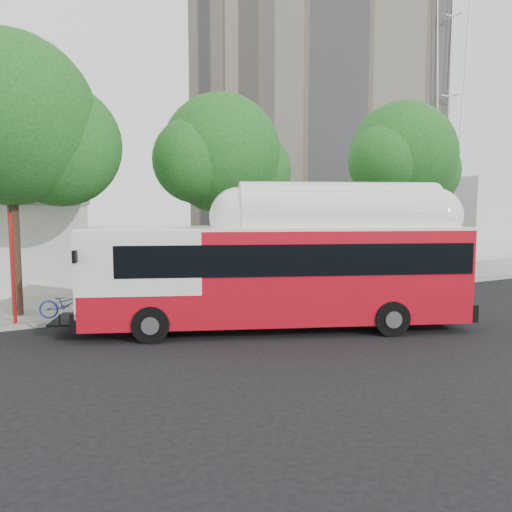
# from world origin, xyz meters

# --- Properties ---
(ground) EXTENTS (120.00, 120.00, 0.00)m
(ground) POSITION_xyz_m (0.00, 0.00, 0.00)
(ground) COLOR black
(ground) RESTS_ON ground
(sidewalk) EXTENTS (60.00, 5.00, 0.15)m
(sidewalk) POSITION_xyz_m (0.00, 6.50, 0.07)
(sidewalk) COLOR gray
(sidewalk) RESTS_ON ground
(curb_strip) EXTENTS (60.00, 0.30, 0.15)m
(curb_strip) POSITION_xyz_m (0.00, 3.90, 0.07)
(curb_strip) COLOR gray
(curb_strip) RESTS_ON ground
(red_curb_segment) EXTENTS (10.00, 0.32, 0.16)m
(red_curb_segment) POSITION_xyz_m (-3.00, 3.90, 0.08)
(red_curb_segment) COLOR maroon
(red_curb_segment) RESTS_ON ground
(street_tree_left) EXTENTS (6.67, 5.80, 9.74)m
(street_tree_left) POSITION_xyz_m (-8.53, 5.56, 6.60)
(street_tree_left) COLOR #2D2116
(street_tree_left) RESTS_ON ground
(street_tree_mid) EXTENTS (5.75, 5.00, 8.62)m
(street_tree_mid) POSITION_xyz_m (-0.59, 6.06, 5.91)
(street_tree_mid) COLOR #2D2116
(street_tree_mid) RESTS_ON ground
(street_tree_right) EXTENTS (6.21, 5.40, 9.18)m
(street_tree_right) POSITION_xyz_m (9.44, 5.86, 6.26)
(street_tree_right) COLOR #2D2116
(street_tree_right) RESTS_ON ground
(apartment_tower) EXTENTS (18.00, 18.00, 37.00)m
(apartment_tower) POSITION_xyz_m (18.00, 28.00, 17.62)
(apartment_tower) COLOR tan
(apartment_tower) RESTS_ON ground
(horizon_block) EXTENTS (20.00, 12.00, 6.00)m
(horizon_block) POSITION_xyz_m (30.00, 16.00, 3.00)
(horizon_block) COLOR silver
(horizon_block) RESTS_ON ground
(comms_tower) EXTENTS (2.80, 2.80, 40.00)m
(comms_tower) POSITION_xyz_m (26.00, 18.00, 20.00)
(comms_tower) COLOR silver
(comms_tower) RESTS_ON ground
(transit_bus) EXTENTS (12.63, 6.71, 3.76)m
(transit_bus) POSITION_xyz_m (-1.66, -0.02, 1.76)
(transit_bus) COLOR #B40C1A
(transit_bus) RESTS_ON ground
(signal_pole) EXTENTS (0.11, 0.37, 3.96)m
(signal_pole) POSITION_xyz_m (-9.13, 4.13, 2.03)
(signal_pole) COLOR red
(signal_pole) RESTS_ON ground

